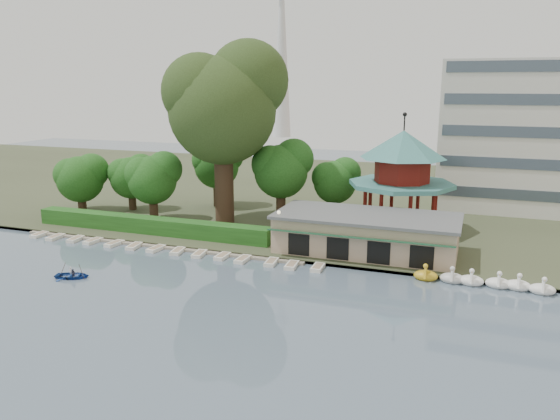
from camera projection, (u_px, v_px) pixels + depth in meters
The scene contains 14 objects.
ground_plane at pixel (170, 327), 39.79m from camera, with size 220.00×220.00×0.00m, color slate.
shore at pixel (341, 193), 87.32m from camera, with size 220.00×70.00×0.40m, color #424930.
embankment at pixel (259, 256), 55.59m from camera, with size 220.00×0.60×0.30m, color gray.
dock at pixel (157, 245), 59.51m from camera, with size 34.00×1.60×0.24m, color gray.
boathouse at pixel (366, 233), 56.01m from camera, with size 18.60×9.39×3.90m.
pavilion at pixel (402, 170), 63.36m from camera, with size 12.40×12.40×13.50m.
broadcast_tower at pixel (282, 30), 174.20m from camera, with size 8.00×8.00×96.00m.
hedge at pixel (150, 225), 63.27m from camera, with size 30.00×2.00×1.80m, color #245C1D.
lamp_post at pixel (279, 223), 55.92m from camera, with size 0.36×0.36×4.28m.
big_tree at pixel (224, 101), 65.08m from camera, with size 14.23×13.26×22.17m.
small_trees at pixel (200, 172), 71.67m from camera, with size 39.46×16.30×10.22m.
swan_boats at pixel (484, 282), 47.73m from camera, with size 11.74×2.08×1.92m.
moored_rowboats at pixel (166, 250), 57.64m from camera, with size 34.75×2.66×0.36m.
rowboat_with_passengers at pixel (72, 273), 49.76m from camera, with size 5.07×4.27×2.01m.
Camera 1 is at (20.21, -31.82, 17.34)m, focal length 35.00 mm.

